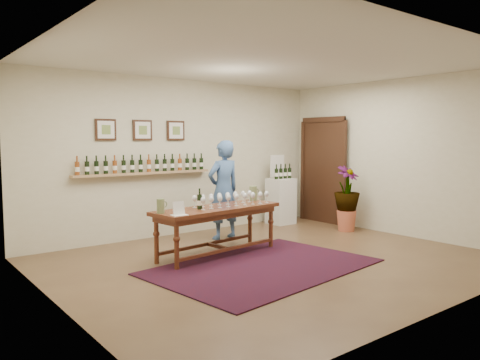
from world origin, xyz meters
TOP-DOWN VIEW (x-y plane):
  - ground at (0.00, 0.00)m, footprint 6.00×6.00m
  - room_shell at (2.11, 1.86)m, footprint 6.00×6.00m
  - rug at (-0.36, -0.17)m, footprint 3.19×2.32m
  - tasting_table at (-0.45, 0.77)m, footprint 2.11×0.88m
  - table_glasses at (-0.24, 0.79)m, footprint 1.40×0.34m
  - table_bottles at (-0.78, 0.79)m, footprint 0.25×0.15m
  - pitcher_left at (-1.40, 0.76)m, footprint 0.13×0.13m
  - pitcher_right at (0.45, 1.03)m, footprint 0.16×0.16m
  - menu_card at (-1.28, 0.48)m, footprint 0.21×0.16m
  - display_pedestal at (2.08, 2.10)m, footprint 0.47×0.47m
  - pedestal_bottles at (2.09, 2.05)m, footprint 0.32×0.09m
  - info_sign at (2.09, 2.23)m, footprint 0.36×0.03m
  - potted_plant at (2.53, 0.77)m, footprint 0.60×0.60m
  - person at (0.30, 1.65)m, footprint 0.62×0.41m

SIDE VIEW (x-z plane):
  - ground at x=0.00m, z-range 0.00..0.00m
  - rug at x=-0.36m, z-range 0.00..0.02m
  - display_pedestal at x=2.08m, z-range 0.00..0.93m
  - tasting_table at x=-0.45m, z-range 0.25..0.98m
  - potted_plant at x=2.53m, z-range 0.09..1.15m
  - menu_card at x=-1.28m, z-range 0.73..0.91m
  - table_glasses at x=-0.24m, z-range 0.73..0.92m
  - pitcher_left at x=-1.40m, z-range 0.73..0.92m
  - pitcher_right at x=0.45m, z-range 0.73..0.96m
  - person at x=0.30m, z-range 0.00..1.71m
  - table_bottles at x=-0.78m, z-range 0.73..0.99m
  - pedestal_bottles at x=2.09m, z-range 0.93..1.24m
  - room_shell at x=2.11m, z-range -1.88..4.12m
  - info_sign at x=2.09m, z-range 0.93..1.43m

